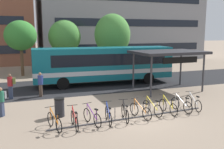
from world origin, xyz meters
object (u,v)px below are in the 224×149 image
parked_bicycle_white_9 (193,103)px  trash_bin (59,107)px  parked_bicycle_silver_8 (181,105)px  street_tree_1 (65,37)px  parked_bicycle_blue_3 (108,115)px  transit_shelter (169,53)px  city_bus (103,64)px  street_tree_0 (112,35)px  street_tree_2 (21,36)px  parked_bicycle_black_4 (125,113)px  parked_bicycle_orange_0 (54,122)px  parked_bicycle_orange_5 (140,111)px  commuter_grey_pack_2 (1,100)px  parked_bicycle_yellow_7 (168,107)px  parked_bicycle_yellow_6 (152,108)px  commuter_navy_pack_0 (40,83)px  parked_bicycle_red_1 (74,120)px  commuter_olive_pack_1 (11,84)px  parked_bicycle_purple_2 (92,117)px

parked_bicycle_white_9 → trash_bin: 7.75m
parked_bicycle_silver_8 → street_tree_1: size_ratio=0.29×
parked_bicycle_blue_3 → transit_shelter: 8.84m
city_bus → trash_bin: size_ratio=11.77×
street_tree_0 → street_tree_2: (-9.55, 1.26, -0.07)m
parked_bicycle_black_4 → parked_bicycle_white_9: same height
parked_bicycle_orange_0 → parked_bicycle_white_9: bearing=-102.5°
parked_bicycle_orange_5 → parked_bicycle_silver_8: 2.73m
city_bus → commuter_grey_pack_2: size_ratio=7.53×
parked_bicycle_black_4 → parked_bicycle_orange_0: bearing=101.1°
street_tree_2 → parked_bicycle_yellow_7: bearing=-64.6°
parked_bicycle_orange_0 → parked_bicycle_black_4: bearing=-104.5°
commuter_grey_pack_2 → parked_bicycle_black_4: bearing=91.6°
parked_bicycle_yellow_6 → commuter_grey_pack_2: bearing=62.1°
transit_shelter → street_tree_0: size_ratio=0.84×
parked_bicycle_yellow_7 → street_tree_2: (-7.55, 15.90, 3.77)m
parked_bicycle_orange_0 → parked_bicycle_silver_8: (7.22, 0.30, 0.00)m
parked_bicycle_blue_3 → trash_bin: bearing=59.1°
parked_bicycle_orange_0 → street_tree_0: size_ratio=0.26×
parked_bicycle_yellow_6 → parked_bicycle_white_9: bearing=-98.8°
street_tree_0 → commuter_navy_pack_0: bearing=-135.4°
parked_bicycle_orange_5 → street_tree_0: 15.77m
parked_bicycle_yellow_7 → parked_bicycle_orange_5: bearing=92.4°
commuter_navy_pack_0 → parked_bicycle_white_9: bearing=68.2°
parked_bicycle_yellow_6 → street_tree_2: size_ratio=0.30×
parked_bicycle_silver_8 → street_tree_2: 18.36m
parked_bicycle_red_1 → commuter_olive_pack_1: commuter_olive_pack_1 is taller
street_tree_1 → parked_bicycle_white_9: bearing=-74.9°
commuter_grey_pack_2 → trash_bin: commuter_grey_pack_2 is taller
city_bus → parked_bicycle_orange_0: size_ratio=7.23×
parked_bicycle_orange_5 → commuter_grey_pack_2: (-6.93, 2.81, 0.54)m
parked_bicycle_black_4 → street_tree_0: 16.05m
city_bus → parked_bicycle_white_9: city_bus is taller
street_tree_1 → parked_bicycle_yellow_7: bearing=-80.7°
parked_bicycle_purple_2 → commuter_grey_pack_2: 5.17m
commuter_olive_pack_1 → parked_bicycle_orange_5: bearing=137.4°
parked_bicycle_red_1 → parked_bicycle_black_4: bearing=-86.4°
parked_bicycle_yellow_7 → street_tree_1: size_ratio=0.29×
parked_bicycle_red_1 → parked_bicycle_blue_3: bearing=-86.3°
commuter_navy_pack_0 → street_tree_2: street_tree_2 is taller
street_tree_2 → parked_bicycle_red_1: bearing=-82.4°
parked_bicycle_white_9 → parked_bicycle_orange_5: bearing=100.9°
parked_bicycle_silver_8 → parked_bicycle_white_9: 0.89m
parked_bicycle_black_4 → commuter_olive_pack_1: commuter_olive_pack_1 is taller
parked_bicycle_orange_5 → parked_bicycle_yellow_6: size_ratio=0.98×
city_bus → parked_bicycle_yellow_6: size_ratio=7.10×
parked_bicycle_red_1 → street_tree_0: bearing=-25.9°
transit_shelter → street_tree_1: street_tree_1 is taller
transit_shelter → commuter_olive_pack_1: (-11.43, 1.39, -1.89)m
trash_bin → street_tree_0: (7.81, 13.11, 3.70)m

